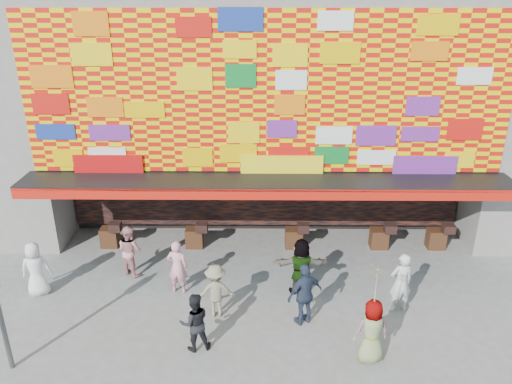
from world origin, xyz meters
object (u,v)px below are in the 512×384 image
ped_g (372,331)px  ped_i (130,250)px  ped_f (301,267)px  ped_h (401,282)px  ped_c (195,322)px  ped_e (305,294)px  parasol (377,285)px  ped_a (36,269)px  ped_b (177,267)px  ped_d (216,291)px

ped_g → ped_i: size_ratio=1.03×
ped_f → ped_h: size_ratio=0.98×
ped_c → ped_h: size_ratio=0.88×
ped_e → parasol: parasol is taller
ped_g → parasol: (0.00, 0.00, 1.31)m
ped_f → ped_g: (1.50, -2.92, -0.03)m
ped_e → ped_g: size_ratio=1.06×
ped_e → ped_f: 1.46m
ped_e → ped_i: 5.88m
ped_a → ped_b: (4.17, 0.14, 0.01)m
ped_h → parasol: (-1.23, -2.08, 1.26)m
ped_c → ped_h: (5.58, 1.70, 0.11)m
ped_c → ped_i: bearing=-70.2°
ped_h → parasol: bearing=47.3°
ped_g → ped_i: bearing=-37.9°
ped_e → parasol: size_ratio=0.97×
ped_c → ped_i: ped_i is taller
ped_g → parasol: bearing=-97.9°
ped_a → ped_c: ped_a is taller
ped_a → ped_i: size_ratio=1.02×
parasol → ped_a: bearing=163.5°
ped_a → ped_i: ped_a is taller
ped_h → ped_i: bearing=-25.0°
ped_a → ped_h: (10.57, -0.69, 0.05)m
ped_a → ped_e: 7.94m
ped_e → ped_g: bearing=106.7°
ped_a → ped_g: bearing=151.1°
ped_e → ped_d: bearing=-36.6°
ped_d → ped_i: size_ratio=0.95×
ped_a → ped_f: bearing=168.7°
parasol → ped_d: bearing=155.7°
ped_a → ped_h: size_ratio=0.94×
ped_h → ped_i: size_ratio=1.08×
ped_c → ped_h: 5.83m
ped_a → ped_e: size_ratio=0.94×
ped_c → ped_d: 1.45m
ped_c → ped_g: ped_g is taller
ped_b → ped_e: 3.94m
ped_g → ped_h: 2.42m
ped_a → ped_g: (9.34, -2.77, 0.01)m
ped_a → ped_d: (5.40, -0.99, -0.06)m
ped_d → parasol: parasol is taller
ped_i → parasol: 8.00m
ped_d → ped_b: bearing=-51.3°
ped_b → ped_c: bearing=116.6°
ped_c → ped_h: ped_h is taller
parasol → ped_f: bearing=117.2°
ped_c → ped_h: bearing=-178.3°
ped_c → ped_f: bearing=-153.4°
ped_d → ped_h: 5.18m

